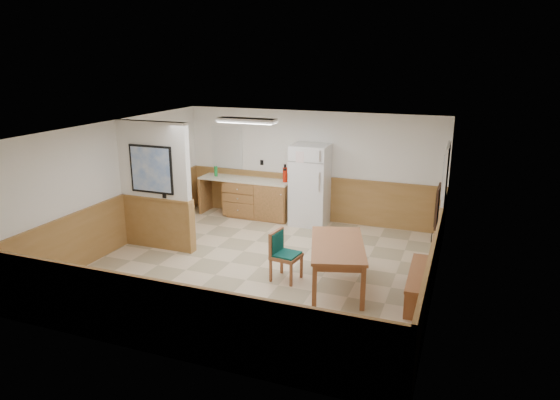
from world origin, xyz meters
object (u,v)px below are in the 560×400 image
at_px(dining_chair, 282,251).
at_px(dining_table, 337,249).
at_px(refrigerator, 310,185).
at_px(dining_bench, 420,278).
at_px(fire_extinguisher, 285,174).
at_px(soap_bottle, 216,171).

bearing_deg(dining_chair, dining_table, 10.20).
height_order(refrigerator, dining_bench, refrigerator).
distance_m(dining_table, fire_extinguisher, 3.63).
distance_m(dining_bench, dining_chair, 2.27).
xyz_separation_m(dining_chair, fire_extinguisher, (-1.06, 3.03, 0.59)).
xyz_separation_m(refrigerator, dining_chair, (0.43, -2.94, -0.41)).
bearing_deg(soap_bottle, fire_extinguisher, 1.71).
bearing_deg(dining_bench, soap_bottle, 148.82).
bearing_deg(soap_bottle, refrigerator, -1.06).
distance_m(refrigerator, dining_bench, 3.97).
bearing_deg(refrigerator, fire_extinguisher, 170.55).
bearing_deg(dining_bench, dining_table, -179.74).
relative_size(dining_bench, fire_extinguisher, 3.71).
xyz_separation_m(dining_table, fire_extinguisher, (-2.01, 3.00, 0.42)).
xyz_separation_m(dining_bench, soap_bottle, (-5.06, 2.91, 0.68)).
xyz_separation_m(refrigerator, dining_bench, (2.69, -2.87, -0.56)).
bearing_deg(refrigerator, soap_bottle, 178.19).
distance_m(refrigerator, fire_extinguisher, 0.66).
height_order(dining_table, dining_bench, dining_table).
bearing_deg(fire_extinguisher, dining_chair, -58.53).
distance_m(dining_bench, soap_bottle, 5.88).
height_order(refrigerator, dining_table, refrigerator).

